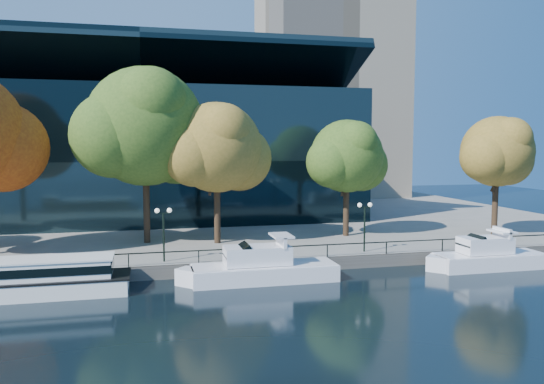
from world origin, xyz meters
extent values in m
plane|color=black|center=(0.00, 0.00, 0.00)|extent=(160.00, 160.00, 0.00)
cube|color=slate|center=(0.00, 36.50, 0.50)|extent=(90.00, 67.00, 1.00)
cube|color=#47443F|center=(0.00, 3.05, 0.50)|extent=(90.00, 0.25, 1.00)
cube|color=black|center=(0.00, 3.25, 1.95)|extent=(88.20, 0.08, 0.08)
cube|color=black|center=(0.00, 3.25, 1.45)|extent=(0.07, 0.07, 0.90)
cube|color=black|center=(-4.00, 32.00, 8.00)|extent=(50.00, 24.00, 16.00)
cube|color=black|center=(-4.00, 28.00, 17.50)|extent=(50.00, 17.14, 7.86)
cube|color=gray|center=(28.00, 55.00, 32.50)|extent=(22.00, 22.00, 65.00)
cube|color=white|center=(-11.87, 0.67, 0.54)|extent=(13.84, 3.36, 1.09)
cube|color=black|center=(-11.87, 0.67, 1.11)|extent=(14.12, 3.43, 0.12)
cube|color=white|center=(-11.38, 0.67, 1.73)|extent=(10.79, 2.76, 1.19)
cube|color=black|center=(-11.38, 0.67, 1.78)|extent=(10.93, 2.82, 0.54)
cube|color=white|center=(-11.38, 0.67, 2.37)|extent=(11.07, 2.89, 0.10)
cube|color=white|center=(4.44, 0.83, 0.59)|extent=(10.36, 2.96, 1.18)
cube|color=white|center=(-0.74, 0.83, 0.59)|extent=(2.27, 2.27, 1.18)
cube|color=white|center=(4.44, 0.83, 1.20)|extent=(10.15, 2.90, 0.08)
cube|color=white|center=(3.92, 0.83, 1.92)|extent=(4.66, 2.22, 1.28)
cube|color=black|center=(2.57, 0.83, 2.02)|extent=(2.04, 2.13, 1.62)
cube|color=white|center=(5.68, 0.83, 2.86)|extent=(0.25, 2.31, 0.79)
cube|color=white|center=(5.68, 0.83, 3.26)|extent=(1.38, 2.31, 0.15)
cube|color=white|center=(22.55, 0.59, 0.58)|extent=(8.74, 2.72, 1.17)
cube|color=white|center=(18.18, 0.59, 0.58)|extent=(2.14, 2.14, 1.17)
cube|color=white|center=(22.55, 0.59, 1.19)|extent=(8.57, 2.67, 0.08)
cube|color=white|center=(22.11, 0.59, 1.89)|extent=(3.93, 2.04, 1.26)
cube|color=black|center=(20.97, 0.59, 1.99)|extent=(1.78, 1.96, 1.47)
cube|color=white|center=(23.60, 0.59, 2.82)|extent=(0.24, 2.12, 0.78)
cube|color=white|center=(23.60, 0.59, 2.91)|extent=(1.36, 2.12, 0.15)
sphere|color=#972B0C|center=(-14.90, 11.17, 9.52)|extent=(7.24, 7.24, 7.24)
cylinder|color=black|center=(-3.68, 12.71, 5.13)|extent=(0.56, 0.56, 8.25)
cylinder|color=black|center=(-3.18, 12.91, 8.37)|extent=(1.28, 1.95, 4.12)
cylinder|color=black|center=(-4.08, 12.41, 8.07)|extent=(1.17, 1.33, 3.68)
sphere|color=#304F18|center=(-3.68, 12.71, 11.32)|extent=(10.44, 10.44, 10.44)
sphere|color=#304F18|center=(-0.81, 14.28, 10.01)|extent=(7.83, 7.83, 7.83)
sphere|color=#304F18|center=(-6.29, 11.67, 10.53)|extent=(7.31, 7.31, 7.31)
sphere|color=#304F18|center=(-3.16, 10.62, 13.14)|extent=(6.26, 6.26, 6.26)
cylinder|color=black|center=(2.43, 11.13, 4.40)|extent=(0.56, 0.56, 6.79)
cylinder|color=black|center=(2.93, 11.33, 7.07)|extent=(1.11, 1.67, 3.41)
cylinder|color=black|center=(2.03, 10.83, 6.82)|extent=(1.02, 1.15, 3.05)
sphere|color=brown|center=(2.43, 11.13, 9.49)|extent=(7.95, 7.95, 7.95)
sphere|color=brown|center=(4.61, 12.32, 8.50)|extent=(5.96, 5.96, 5.96)
sphere|color=brown|center=(0.44, 10.33, 8.90)|extent=(5.56, 5.56, 5.56)
sphere|color=brown|center=(2.82, 9.54, 10.88)|extent=(4.77, 4.77, 4.77)
cylinder|color=black|center=(14.97, 12.08, 4.06)|extent=(0.56, 0.56, 6.12)
cylinder|color=black|center=(15.47, 12.28, 6.46)|extent=(1.04, 1.53, 3.08)
cylinder|color=black|center=(14.57, 11.78, 6.24)|extent=(0.95, 1.07, 2.75)
sphere|color=#304F18|center=(14.97, 12.08, 8.65)|extent=(6.93, 6.93, 6.93)
sphere|color=#304F18|center=(16.88, 13.12, 7.78)|extent=(5.20, 5.20, 5.20)
sphere|color=#304F18|center=(13.24, 11.39, 8.13)|extent=(4.85, 4.85, 4.85)
sphere|color=#304F18|center=(15.32, 10.69, 9.86)|extent=(4.16, 4.16, 4.16)
cylinder|color=black|center=(28.88, 8.77, 4.24)|extent=(0.56, 0.56, 6.47)
cylinder|color=black|center=(29.38, 8.97, 6.78)|extent=(1.08, 1.60, 3.25)
cylinder|color=black|center=(28.48, 8.47, 6.55)|extent=(0.99, 1.11, 2.91)
sphere|color=brown|center=(28.88, 8.77, 9.09)|extent=(6.71, 6.71, 6.71)
sphere|color=brown|center=(30.73, 9.78, 8.25)|extent=(5.03, 5.03, 5.03)
sphere|color=brown|center=(27.21, 8.10, 8.59)|extent=(4.70, 4.70, 4.70)
sphere|color=brown|center=(29.22, 7.43, 10.27)|extent=(4.03, 4.03, 4.03)
cylinder|color=black|center=(-2.47, 4.50, 2.80)|extent=(0.14, 0.14, 3.60)
cube|color=black|center=(-2.47, 4.50, 4.65)|extent=(0.90, 0.06, 0.06)
sphere|color=white|center=(-2.92, 4.50, 4.85)|extent=(0.36, 0.36, 0.36)
sphere|color=white|center=(-2.02, 4.50, 4.85)|extent=(0.36, 0.36, 0.36)
cylinder|color=black|center=(13.63, 4.50, 2.80)|extent=(0.14, 0.14, 3.60)
cube|color=black|center=(13.63, 4.50, 4.65)|extent=(0.90, 0.06, 0.06)
sphere|color=white|center=(13.18, 4.50, 4.85)|extent=(0.36, 0.36, 0.36)
sphere|color=white|center=(14.08, 4.50, 4.85)|extent=(0.36, 0.36, 0.36)
camera|label=1|loc=(-3.61, -35.42, 9.71)|focal=35.00mm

